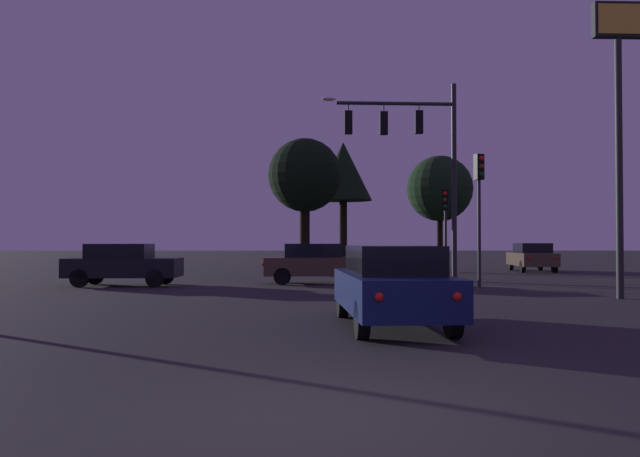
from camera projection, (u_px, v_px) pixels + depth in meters
ground_plane at (315, 275)px, 30.19m from camera, size 168.00×168.00×0.00m
traffic_signal_mast_arm at (416, 147)px, 24.75m from camera, size 5.28×0.52×7.77m
traffic_light_corner_left at (479, 193)px, 22.19m from camera, size 0.37×0.39×4.66m
traffic_light_corner_right at (445, 215)px, 27.77m from camera, size 0.35×0.38×3.87m
car_nearside_lane at (391, 284)px, 11.90m from camera, size 1.97×4.73×1.52m
car_crossing_left at (123, 264)px, 22.98m from camera, size 4.06×1.87×1.52m
car_crossing_right at (315, 263)px, 24.21m from camera, size 4.19×2.00×1.52m
car_far_lane at (532, 257)px, 34.03m from camera, size 2.21×4.53×1.52m
store_sign_illuminated at (618, 85)px, 17.85m from camera, size 1.41×0.30×8.33m
tree_behind_sign at (343, 173)px, 37.28m from camera, size 3.38×3.38×7.45m
tree_left_far at (440, 189)px, 32.68m from camera, size 3.38×3.38×6.02m
tree_center_horizon at (305, 176)px, 30.07m from camera, size 3.48×3.48×6.49m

